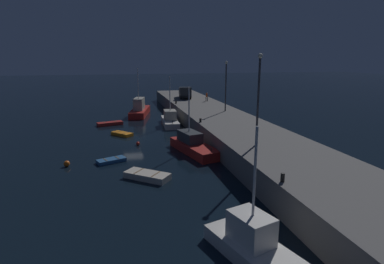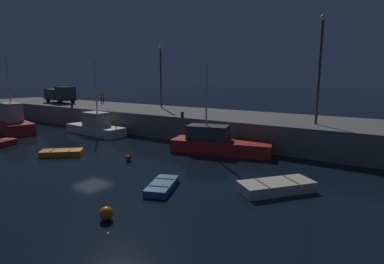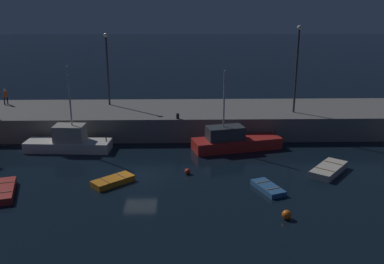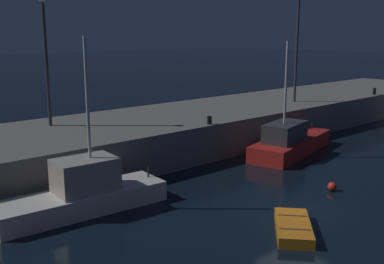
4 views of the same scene
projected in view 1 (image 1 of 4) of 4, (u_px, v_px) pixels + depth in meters
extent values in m
plane|color=black|center=(133.00, 138.00, 41.50)|extent=(320.00, 320.00, 0.00)
cube|color=slate|center=(223.00, 125.00, 44.16)|extent=(73.28, 8.95, 2.29)
cube|color=red|center=(194.00, 148.00, 35.08)|extent=(8.33, 4.25, 1.02)
cube|color=#33383D|center=(190.00, 137.00, 35.80)|extent=(3.60, 2.47, 1.17)
cylinder|color=silver|center=(189.00, 109.00, 35.22)|extent=(0.14, 0.14, 5.02)
cylinder|color=#262626|center=(212.00, 150.00, 31.73)|extent=(0.10, 0.10, 0.50)
cube|color=silver|center=(268.00, 262.00, 15.73)|extent=(8.51, 4.69, 0.86)
cube|color=silver|center=(251.00, 228.00, 16.59)|extent=(2.70, 2.24, 1.57)
cylinder|color=silver|center=(255.00, 172.00, 15.79)|extent=(0.14, 0.14, 4.74)
cube|color=silver|center=(170.00, 122.00, 49.44)|extent=(7.68, 2.68, 0.91)
cube|color=#ADA899|center=(170.00, 115.00, 48.95)|extent=(2.76, 1.95, 1.46)
cylinder|color=silver|center=(170.00, 94.00, 47.91)|extent=(0.14, 0.14, 5.24)
cylinder|color=#262626|center=(172.00, 122.00, 45.95)|extent=(0.10, 0.10, 0.50)
cube|color=red|center=(140.00, 112.00, 57.68)|extent=(9.53, 4.66, 1.16)
cube|color=#ADA899|center=(139.00, 104.00, 56.73)|extent=(3.90, 2.39, 2.06)
cylinder|color=silver|center=(138.00, 83.00, 55.56)|extent=(0.14, 0.14, 5.40)
cylinder|color=#262626|center=(136.00, 111.00, 53.39)|extent=(0.10, 0.10, 0.50)
cube|color=#2D6099|center=(111.00, 160.00, 31.99)|extent=(2.17, 3.09, 0.36)
cube|color=olive|center=(117.00, 157.00, 32.30)|extent=(1.04, 0.47, 0.04)
cube|color=olive|center=(105.00, 160.00, 31.59)|extent=(1.04, 0.47, 0.04)
cube|color=orange|center=(122.00, 134.00, 42.86)|extent=(3.18, 3.03, 0.43)
cube|color=olive|center=(126.00, 133.00, 42.43)|extent=(0.84, 0.94, 0.04)
cube|color=olive|center=(119.00, 132.00, 43.18)|extent=(0.84, 0.94, 0.04)
cube|color=#B22823|center=(110.00, 124.00, 49.35)|extent=(2.38, 4.11, 0.50)
cube|color=olive|center=(104.00, 122.00, 48.87)|extent=(1.19, 0.42, 0.04)
cube|color=olive|center=(115.00, 121.00, 49.70)|extent=(1.19, 0.42, 0.04)
cube|color=beige|center=(147.00, 176.00, 27.63)|extent=(3.79, 4.13, 0.56)
cube|color=olive|center=(139.00, 171.00, 27.93)|extent=(1.17, 0.98, 0.04)
cube|color=olive|center=(156.00, 174.00, 27.19)|extent=(1.17, 0.98, 0.04)
sphere|color=orange|center=(67.00, 164.00, 30.68)|extent=(0.59, 0.59, 0.59)
sphere|color=red|center=(138.00, 144.00, 38.06)|extent=(0.45, 0.45, 0.45)
cylinder|color=#38383D|center=(226.00, 88.00, 47.77)|extent=(0.20, 0.20, 7.14)
sphere|color=#F9EFCC|center=(226.00, 63.00, 46.90)|extent=(0.44, 0.44, 0.44)
cylinder|color=#38383D|center=(258.00, 103.00, 28.91)|extent=(0.20, 0.20, 8.06)
sphere|color=#F9EFCC|center=(260.00, 56.00, 27.93)|extent=(0.44, 0.44, 0.44)
cylinder|color=black|center=(190.00, 97.00, 62.08)|extent=(0.93, 0.41, 0.90)
cylinder|color=black|center=(181.00, 97.00, 61.92)|extent=(0.93, 0.41, 0.90)
cylinder|color=black|center=(189.00, 95.00, 65.76)|extent=(0.93, 0.41, 0.90)
cylinder|color=black|center=(180.00, 95.00, 65.59)|extent=(0.93, 0.41, 0.90)
cube|color=black|center=(185.00, 95.00, 63.81)|extent=(6.19, 3.09, 0.25)
cube|color=#23282D|center=(186.00, 91.00, 61.86)|extent=(2.21, 2.49, 1.67)
cube|color=#23282D|center=(185.00, 91.00, 64.66)|extent=(3.73, 2.72, 1.28)
cylinder|color=black|center=(206.00, 99.00, 59.17)|extent=(0.13, 0.13, 0.81)
cylinder|color=black|center=(207.00, 99.00, 59.00)|extent=(0.13, 0.13, 0.81)
cylinder|color=#E54C14|center=(207.00, 95.00, 58.91)|extent=(0.44, 0.44, 0.67)
sphere|color=tan|center=(207.00, 93.00, 58.81)|extent=(0.20, 0.20, 0.20)
cylinder|color=black|center=(200.00, 120.00, 40.17)|extent=(0.28, 0.28, 0.50)
cylinder|color=black|center=(283.00, 177.00, 21.00)|extent=(0.28, 0.28, 0.61)
cylinder|color=black|center=(176.00, 102.00, 56.19)|extent=(0.28, 0.28, 0.52)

